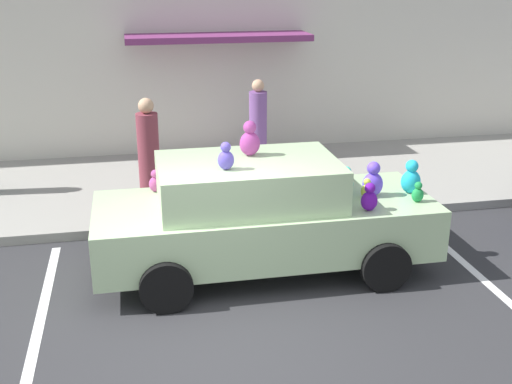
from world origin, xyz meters
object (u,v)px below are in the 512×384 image
Objects in this scene: teddy_bear_on_sidewalk at (332,182)px; pedestrian_by_lamp at (149,154)px; plush_covered_car at (261,214)px; pedestrian_near_shopfront at (258,126)px.

pedestrian_by_lamp is at bearing 171.51° from teddy_bear_on_sidewalk.
pedestrian_near_shopfront is (0.80, 4.18, 0.14)m from plush_covered_car.
plush_covered_car reaches higher than pedestrian_by_lamp.
plush_covered_car is 4.26m from pedestrian_near_shopfront.
pedestrian_by_lamp reaches higher than teddy_bear_on_sidewalk.
pedestrian_by_lamp is (-2.16, -1.59, 0.02)m from pedestrian_near_shopfront.
teddy_bear_on_sidewalk is at bearing -8.49° from pedestrian_by_lamp.
teddy_bear_on_sidewalk is 2.28m from pedestrian_near_shopfront.
pedestrian_near_shopfront reaches higher than teddy_bear_on_sidewalk.
plush_covered_car is 2.60× the size of pedestrian_near_shopfront.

